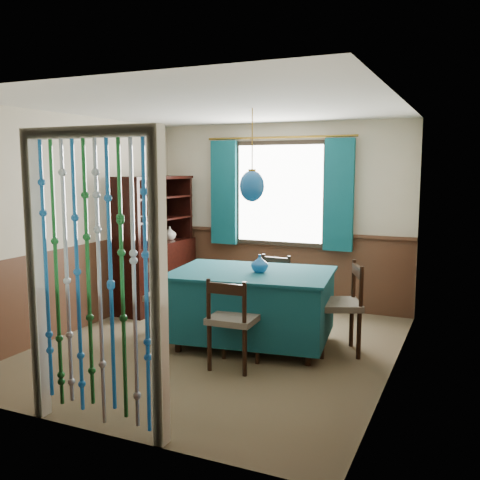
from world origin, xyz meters
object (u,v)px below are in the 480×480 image
at_px(chair_left, 165,296).
at_px(vase_sideboard, 170,232).
at_px(dining_table, 252,303).
at_px(chair_near, 233,320).
at_px(bowl_shelf, 146,218).
at_px(chair_far, 271,289).
at_px(pendant_lamp, 252,186).
at_px(sideboard, 155,262).
at_px(chair_right, 341,305).
at_px(vase_table, 260,264).

xyz_separation_m(chair_left, vase_sideboard, (-0.78, 1.39, 0.53)).
height_order(dining_table, chair_near, chair_near).
distance_m(chair_near, vase_sideboard, 2.77).
height_order(dining_table, bowl_shelf, bowl_shelf).
bearing_deg(vase_sideboard, chair_left, -60.75).
xyz_separation_m(chair_far, pendant_lamp, (0.07, -0.77, 1.26)).
height_order(sideboard, vase_sideboard, sideboard).
xyz_separation_m(chair_right, bowl_shelf, (-2.72, 0.54, 0.75)).
bearing_deg(sideboard, chair_near, -38.55).
height_order(dining_table, vase_table, vase_table).
height_order(dining_table, pendant_lamp, pendant_lamp).
height_order(chair_left, chair_right, chair_right).
bearing_deg(sideboard, vase_table, -24.76).
xyz_separation_m(chair_near, vase_sideboard, (-1.88, 1.97, 0.53)).
height_order(chair_far, pendant_lamp, pendant_lamp).
bearing_deg(dining_table, vase_table, -13.10).
distance_m(vase_table, bowl_shelf, 2.04).
height_order(dining_table, vase_sideboard, vase_sideboard).
bearing_deg(chair_near, dining_table, 95.85).
distance_m(chair_near, bowl_shelf, 2.47).
xyz_separation_m(pendant_lamp, vase_sideboard, (-1.79, 1.28, -0.72)).
xyz_separation_m(sideboard, vase_table, (1.94, -0.98, 0.28)).
relative_size(chair_left, sideboard, 0.50).
relative_size(dining_table, vase_sideboard, 8.72).
height_order(chair_right, vase_sideboard, vase_sideboard).
distance_m(dining_table, chair_far, 0.77).
height_order(chair_near, chair_right, chair_right).
distance_m(chair_near, chair_left, 1.24).
distance_m(dining_table, chair_left, 1.02).
xyz_separation_m(sideboard, vase_sideboard, (0.06, 0.30, 0.38)).
relative_size(chair_near, vase_table, 5.16).
relative_size(dining_table, pendant_lamp, 1.91).
height_order(chair_right, sideboard, sideboard).
xyz_separation_m(dining_table, chair_far, (-0.07, 0.77, -0.01)).
xyz_separation_m(sideboard, bowl_shelf, (0.06, -0.27, 0.63)).
relative_size(chair_near, bowl_shelf, 3.86).
height_order(chair_near, chair_left, chair_left).
distance_m(chair_near, chair_right, 1.19).
relative_size(chair_right, bowl_shelf, 4.11).
distance_m(chair_far, bowl_shelf, 1.90).
bearing_deg(vase_sideboard, dining_table, -35.48).
bearing_deg(vase_sideboard, sideboard, -101.17).
relative_size(chair_right, vase_sideboard, 4.53).
height_order(chair_far, chair_left, chair_left).
distance_m(chair_left, bowl_shelf, 1.37).
xyz_separation_m(chair_far, chair_right, (0.99, -0.60, 0.05)).
bearing_deg(chair_right, vase_sideboard, 44.59).
bearing_deg(bowl_shelf, vase_sideboard, 90.00).
bearing_deg(chair_far, vase_sideboard, -13.51).
bearing_deg(chair_right, chair_near, 112.63).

